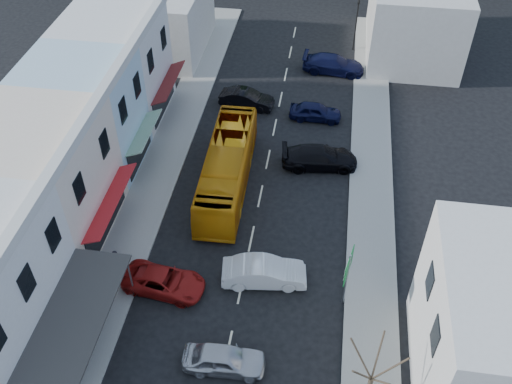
{
  "coord_description": "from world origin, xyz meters",
  "views": [
    {
      "loc": [
        3.9,
        -20.19,
        26.67
      ],
      "look_at": [
        0.0,
        6.0,
        2.2
      ],
      "focal_mm": 40.0,
      "sensor_mm": 36.0,
      "label": 1
    }
  ],
  "objects_px": {
    "street_tree": "(371,379)",
    "traffic_signal": "(356,25)",
    "car_white": "(264,274)",
    "direction_sign": "(346,280)",
    "car_silver": "(224,359)",
    "bus": "(227,168)",
    "car_red": "(164,281)",
    "pedestrian_left": "(117,261)"
  },
  "relations": [
    {
      "from": "traffic_signal",
      "to": "car_silver",
      "type": "bearing_deg",
      "value": 101.04
    },
    {
      "from": "car_red",
      "to": "traffic_signal",
      "type": "distance_m",
      "value": 31.77
    },
    {
      "from": "car_red",
      "to": "direction_sign",
      "type": "bearing_deg",
      "value": -80.06
    },
    {
      "from": "car_white",
      "to": "traffic_signal",
      "type": "height_order",
      "value": "traffic_signal"
    },
    {
      "from": "direction_sign",
      "to": "car_red",
      "type": "bearing_deg",
      "value": -164.86
    },
    {
      "from": "bus",
      "to": "street_tree",
      "type": "height_order",
      "value": "street_tree"
    },
    {
      "from": "direction_sign",
      "to": "traffic_signal",
      "type": "height_order",
      "value": "traffic_signal"
    },
    {
      "from": "street_tree",
      "to": "traffic_signal",
      "type": "distance_m",
      "value": 35.95
    },
    {
      "from": "car_white",
      "to": "traffic_signal",
      "type": "xyz_separation_m",
      "value": [
        4.54,
        28.65,
        1.81
      ]
    },
    {
      "from": "pedestrian_left",
      "to": "street_tree",
      "type": "bearing_deg",
      "value": -128.28
    },
    {
      "from": "car_silver",
      "to": "car_red",
      "type": "relative_size",
      "value": 0.96
    },
    {
      "from": "car_white",
      "to": "traffic_signal",
      "type": "bearing_deg",
      "value": -16.6
    },
    {
      "from": "bus",
      "to": "pedestrian_left",
      "type": "bearing_deg",
      "value": -121.74
    },
    {
      "from": "street_tree",
      "to": "traffic_signal",
      "type": "xyz_separation_m",
      "value": [
        -1.29,
        35.92,
        -0.66
      ]
    },
    {
      "from": "direction_sign",
      "to": "street_tree",
      "type": "relative_size",
      "value": 0.65
    },
    {
      "from": "car_silver",
      "to": "car_red",
      "type": "bearing_deg",
      "value": 42.15
    },
    {
      "from": "street_tree",
      "to": "bus",
      "type": "bearing_deg",
      "value": 121.82
    },
    {
      "from": "car_white",
      "to": "car_red",
      "type": "height_order",
      "value": "same"
    },
    {
      "from": "pedestrian_left",
      "to": "direction_sign",
      "type": "relative_size",
      "value": 0.41
    },
    {
      "from": "direction_sign",
      "to": "car_white",
      "type": "bearing_deg",
      "value": -178.5
    },
    {
      "from": "car_white",
      "to": "pedestrian_left",
      "type": "relative_size",
      "value": 2.59
    },
    {
      "from": "direction_sign",
      "to": "street_tree",
      "type": "xyz_separation_m",
      "value": [
        1.19,
        -6.39,
        1.12
      ]
    },
    {
      "from": "car_red",
      "to": "pedestrian_left",
      "type": "distance_m",
      "value": 3.15
    },
    {
      "from": "bus",
      "to": "direction_sign",
      "type": "height_order",
      "value": "direction_sign"
    },
    {
      "from": "car_silver",
      "to": "pedestrian_left",
      "type": "relative_size",
      "value": 2.59
    },
    {
      "from": "pedestrian_left",
      "to": "traffic_signal",
      "type": "height_order",
      "value": "traffic_signal"
    },
    {
      "from": "car_white",
      "to": "traffic_signal",
      "type": "relative_size",
      "value": 0.88
    },
    {
      "from": "street_tree",
      "to": "traffic_signal",
      "type": "height_order",
      "value": "street_tree"
    },
    {
      "from": "bus",
      "to": "traffic_signal",
      "type": "height_order",
      "value": "traffic_signal"
    },
    {
      "from": "pedestrian_left",
      "to": "direction_sign",
      "type": "xyz_separation_m",
      "value": [
        13.28,
        -0.33,
        1.05
      ]
    },
    {
      "from": "pedestrian_left",
      "to": "bus",
      "type": "bearing_deg",
      "value": -43.58
    },
    {
      "from": "car_silver",
      "to": "direction_sign",
      "type": "relative_size",
      "value": 1.07
    },
    {
      "from": "car_white",
      "to": "street_tree",
      "type": "height_order",
      "value": "street_tree"
    },
    {
      "from": "street_tree",
      "to": "traffic_signal",
      "type": "bearing_deg",
      "value": 92.06
    },
    {
      "from": "bus",
      "to": "traffic_signal",
      "type": "bearing_deg",
      "value": 66.78
    },
    {
      "from": "bus",
      "to": "car_silver",
      "type": "bearing_deg",
      "value": -81.71
    },
    {
      "from": "car_white",
      "to": "pedestrian_left",
      "type": "xyz_separation_m",
      "value": [
        -8.64,
        -0.56,
        0.3
      ]
    },
    {
      "from": "car_silver",
      "to": "direction_sign",
      "type": "height_order",
      "value": "direction_sign"
    },
    {
      "from": "bus",
      "to": "street_tree",
      "type": "xyz_separation_m",
      "value": [
        9.49,
        -15.29,
        1.62
      ]
    },
    {
      "from": "bus",
      "to": "car_white",
      "type": "height_order",
      "value": "bus"
    },
    {
      "from": "car_white",
      "to": "direction_sign",
      "type": "relative_size",
      "value": 1.07
    },
    {
      "from": "street_tree",
      "to": "pedestrian_left",
      "type": "bearing_deg",
      "value": 155.11
    }
  ]
}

